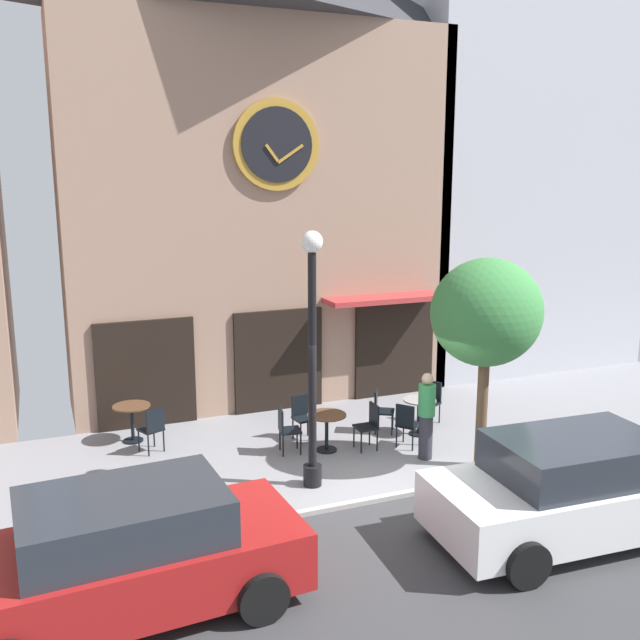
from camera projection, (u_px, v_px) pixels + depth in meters
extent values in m
cube|color=gray|center=(338.00, 446.00, 14.01)|extent=(26.26, 5.05, 0.05)
cube|color=#38383A|center=(511.00, 599.00, 8.98)|extent=(26.26, 6.03, 0.05)
cube|color=#A8A5A0|center=(398.00, 495.00, 11.72)|extent=(26.26, 0.12, 0.08)
cube|color=#9E7A66|center=(260.00, 217.00, 16.33)|extent=(8.81, 2.32, 8.59)
cylinder|color=#B7842D|center=(276.00, 145.00, 14.90)|extent=(1.91, 0.10, 1.91)
cylinder|color=black|center=(277.00, 145.00, 14.84)|extent=(1.57, 0.04, 1.57)
cube|color=#B7842D|center=(272.00, 153.00, 14.79)|extent=(0.31, 0.03, 0.38)
cube|color=#B7842D|center=(290.00, 154.00, 14.95)|extent=(0.59, 0.03, 0.42)
cube|color=black|center=(146.00, 374.00, 14.81)|extent=(2.06, 0.10, 2.30)
cube|color=black|center=(279.00, 360.00, 15.88)|extent=(2.06, 0.10, 2.30)
cube|color=black|center=(394.00, 348.00, 16.96)|extent=(2.06, 0.10, 2.30)
cube|color=#B23333|center=(384.00, 298.00, 16.24)|extent=(2.82, 0.90, 0.12)
cube|color=#B2B2BC|center=(501.00, 129.00, 19.78)|extent=(6.65, 4.89, 12.97)
cylinder|color=black|center=(312.00, 475.00, 12.16)|extent=(0.32, 0.32, 0.36)
cylinder|color=black|center=(312.00, 373.00, 11.79)|extent=(0.14, 0.14, 4.02)
sphere|color=white|center=(312.00, 242.00, 11.34)|extent=(0.36, 0.36, 0.36)
cylinder|color=brown|center=(482.00, 409.00, 12.78)|extent=(0.20, 0.20, 2.17)
ellipsoid|color=#3D8442|center=(487.00, 312.00, 12.41)|extent=(2.03, 1.82, 1.92)
cylinder|color=black|center=(132.00, 424.00, 14.11)|extent=(0.07, 0.07, 0.74)
cylinder|color=black|center=(133.00, 440.00, 14.18)|extent=(0.40, 0.40, 0.03)
cylinder|color=brown|center=(131.00, 406.00, 14.03)|extent=(0.74, 0.74, 0.03)
cylinder|color=black|center=(327.00, 433.00, 13.63)|extent=(0.07, 0.07, 0.73)
cylinder|color=black|center=(327.00, 450.00, 13.71)|extent=(0.40, 0.40, 0.03)
cylinder|color=brown|center=(327.00, 415.00, 13.56)|extent=(0.76, 0.76, 0.03)
cylinder|color=black|center=(419.00, 417.00, 14.49)|extent=(0.07, 0.07, 0.74)
cylinder|color=black|center=(419.00, 433.00, 14.56)|extent=(0.40, 0.40, 0.03)
cylinder|color=gray|center=(420.00, 400.00, 14.41)|extent=(0.67, 0.67, 0.03)
cube|color=black|center=(429.00, 403.00, 15.10)|extent=(0.54, 0.54, 0.04)
cube|color=black|center=(433.00, 391.00, 15.20)|extent=(0.22, 0.35, 0.45)
cylinder|color=black|center=(418.00, 414.00, 15.13)|extent=(0.03, 0.03, 0.45)
cylinder|color=black|center=(431.00, 417.00, 14.92)|extent=(0.03, 0.03, 0.45)
cylinder|color=black|center=(426.00, 410.00, 15.38)|extent=(0.03, 0.03, 0.45)
cylinder|color=black|center=(439.00, 413.00, 15.18)|extent=(0.03, 0.03, 0.45)
cube|color=black|center=(366.00, 427.00, 13.69)|extent=(0.40, 0.40, 0.04)
cube|color=black|center=(374.00, 415.00, 13.71)|extent=(0.04, 0.38, 0.45)
cylinder|color=black|center=(354.00, 436.00, 13.83)|extent=(0.03, 0.03, 0.45)
cylinder|color=black|center=(361.00, 442.00, 13.52)|extent=(0.03, 0.03, 0.45)
cylinder|color=black|center=(370.00, 434.00, 13.95)|extent=(0.03, 0.03, 0.45)
cylinder|color=black|center=(377.00, 440.00, 13.64)|extent=(0.03, 0.03, 0.45)
cube|color=black|center=(290.00, 430.00, 13.52)|extent=(0.45, 0.45, 0.04)
cube|color=black|center=(281.00, 420.00, 13.43)|extent=(0.10, 0.38, 0.45)
cylinder|color=black|center=(301.00, 444.00, 13.44)|extent=(0.03, 0.03, 0.45)
cylinder|color=black|center=(297.00, 437.00, 13.77)|extent=(0.03, 0.03, 0.45)
cylinder|color=black|center=(283.00, 445.00, 13.37)|extent=(0.03, 0.03, 0.45)
cylinder|color=black|center=(280.00, 439.00, 13.69)|extent=(0.03, 0.03, 0.45)
cube|color=black|center=(408.00, 425.00, 13.83)|extent=(0.56, 0.56, 0.04)
cube|color=black|center=(405.00, 416.00, 13.63)|extent=(0.27, 0.32, 0.45)
cylinder|color=black|center=(419.00, 434.00, 13.94)|extent=(0.03, 0.03, 0.45)
cylinder|color=black|center=(403.00, 431.00, 14.10)|extent=(0.03, 0.03, 0.45)
cylinder|color=black|center=(413.00, 440.00, 13.65)|extent=(0.03, 0.03, 0.45)
cylinder|color=black|center=(397.00, 437.00, 13.81)|extent=(0.03, 0.03, 0.45)
cube|color=black|center=(384.00, 411.00, 14.59)|extent=(0.55, 0.55, 0.04)
cube|color=black|center=(376.00, 401.00, 14.57)|extent=(0.23, 0.35, 0.45)
cylinder|color=black|center=(392.00, 425.00, 14.45)|extent=(0.03, 0.03, 0.45)
cylinder|color=black|center=(393.00, 419.00, 14.78)|extent=(0.03, 0.03, 0.45)
cylinder|color=black|center=(375.00, 424.00, 14.50)|extent=(0.03, 0.03, 0.45)
cylinder|color=black|center=(377.00, 419.00, 14.83)|extent=(0.03, 0.03, 0.45)
cube|color=black|center=(151.00, 429.00, 13.57)|extent=(0.53, 0.53, 0.04)
cube|color=black|center=(155.00, 421.00, 13.40)|extent=(0.36, 0.19, 0.45)
cylinder|color=black|center=(154.00, 436.00, 13.86)|extent=(0.03, 0.03, 0.45)
cylinder|color=black|center=(139.00, 440.00, 13.62)|extent=(0.03, 0.03, 0.45)
cylinder|color=black|center=(164.00, 440.00, 13.62)|extent=(0.03, 0.03, 0.45)
cylinder|color=black|center=(148.00, 445.00, 13.38)|extent=(0.03, 0.03, 0.45)
cube|color=black|center=(304.00, 419.00, 14.17)|extent=(0.45, 0.45, 0.04)
cube|color=black|center=(300.00, 405.00, 14.27)|extent=(0.38, 0.09, 0.45)
cylinder|color=black|center=(301.00, 433.00, 13.99)|extent=(0.03, 0.03, 0.45)
cylinder|color=black|center=(316.00, 430.00, 14.15)|extent=(0.03, 0.03, 0.45)
cylinder|color=black|center=(293.00, 428.00, 14.27)|extent=(0.03, 0.03, 0.45)
cylinder|color=black|center=(308.00, 425.00, 14.44)|extent=(0.03, 0.03, 0.45)
cylinder|color=#2D2D38|center=(426.00, 437.00, 13.25)|extent=(0.32, 0.32, 0.85)
cylinder|color=#338C4C|center=(427.00, 400.00, 13.11)|extent=(0.40, 0.40, 0.60)
sphere|color=tan|center=(428.00, 379.00, 13.02)|extent=(0.22, 0.22, 0.22)
cube|color=maroon|center=(126.00, 567.00, 8.57)|extent=(4.40, 2.05, 0.75)
cube|color=#262B33|center=(123.00, 518.00, 8.44)|extent=(2.50, 1.72, 0.60)
cylinder|color=black|center=(263.00, 597.00, 8.43)|extent=(0.65, 0.26, 0.64)
cylinder|color=black|center=(217.00, 530.00, 10.02)|extent=(0.65, 0.26, 0.64)
cube|color=white|center=(574.00, 499.00, 10.37)|extent=(4.39, 2.03, 0.75)
cube|color=#262B33|center=(577.00, 457.00, 10.24)|extent=(2.49, 1.71, 0.60)
cylinder|color=black|center=(608.00, 478.00, 11.71)|extent=(0.65, 0.25, 0.64)
cylinder|color=black|center=(527.00, 564.00, 9.15)|extent=(0.65, 0.25, 0.64)
cylinder|color=black|center=(457.00, 504.00, 10.81)|extent=(0.65, 0.25, 0.64)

